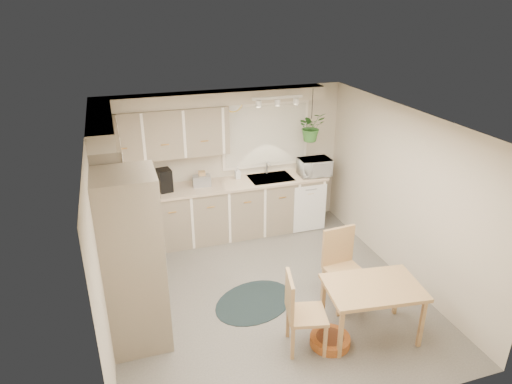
{
  "coord_description": "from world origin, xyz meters",
  "views": [
    {
      "loc": [
        -1.72,
        -4.84,
        3.74
      ],
      "look_at": [
        0.04,
        0.55,
        1.29
      ],
      "focal_mm": 32.0,
      "sensor_mm": 36.0,
      "label": 1
    }
  ],
  "objects_px": {
    "chair_left": "(307,313)",
    "chair_back": "(346,270)",
    "pet_bed": "(330,340)",
    "dining_table": "(371,310)",
    "microwave": "(315,165)",
    "braided_rug": "(254,302)"
  },
  "relations": [
    {
      "from": "dining_table",
      "to": "chair_left",
      "type": "xyz_separation_m",
      "value": [
        -0.8,
        0.04,
        0.13
      ]
    },
    {
      "from": "chair_back",
      "to": "microwave",
      "type": "xyz_separation_m",
      "value": [
        0.54,
        2.19,
        0.61
      ]
    },
    {
      "from": "chair_back",
      "to": "pet_bed",
      "type": "distance_m",
      "value": 0.94
    },
    {
      "from": "chair_back",
      "to": "chair_left",
      "type": "bearing_deg",
      "value": 32.09
    },
    {
      "from": "chair_left",
      "to": "pet_bed",
      "type": "relative_size",
      "value": 2.03
    },
    {
      "from": "braided_rug",
      "to": "pet_bed",
      "type": "distance_m",
      "value": 1.18
    },
    {
      "from": "chair_back",
      "to": "pet_bed",
      "type": "height_order",
      "value": "chair_back"
    },
    {
      "from": "chair_back",
      "to": "braided_rug",
      "type": "height_order",
      "value": "chair_back"
    },
    {
      "from": "microwave",
      "to": "dining_table",
      "type": "bearing_deg",
      "value": -99.57
    },
    {
      "from": "dining_table",
      "to": "microwave",
      "type": "xyz_separation_m",
      "value": [
        0.53,
        2.82,
        0.77
      ]
    },
    {
      "from": "chair_left",
      "to": "dining_table",
      "type": "bearing_deg",
      "value": 100.58
    },
    {
      "from": "chair_left",
      "to": "chair_back",
      "type": "relative_size",
      "value": 0.93
    },
    {
      "from": "chair_back",
      "to": "microwave",
      "type": "distance_m",
      "value": 2.34
    },
    {
      "from": "chair_back",
      "to": "microwave",
      "type": "bearing_deg",
      "value": -108.13
    },
    {
      "from": "dining_table",
      "to": "chair_left",
      "type": "height_order",
      "value": "chair_left"
    },
    {
      "from": "chair_back",
      "to": "braided_rug",
      "type": "bearing_deg",
      "value": -22.99
    },
    {
      "from": "dining_table",
      "to": "chair_left",
      "type": "distance_m",
      "value": 0.82
    },
    {
      "from": "chair_left",
      "to": "chair_back",
      "type": "bearing_deg",
      "value": 139.75
    },
    {
      "from": "braided_rug",
      "to": "pet_bed",
      "type": "height_order",
      "value": "pet_bed"
    },
    {
      "from": "chair_left",
      "to": "braided_rug",
      "type": "bearing_deg",
      "value": -148.76
    },
    {
      "from": "braided_rug",
      "to": "chair_left",
      "type": "bearing_deg",
      "value": -72.09
    },
    {
      "from": "dining_table",
      "to": "pet_bed",
      "type": "distance_m",
      "value": 0.59
    }
  ]
}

